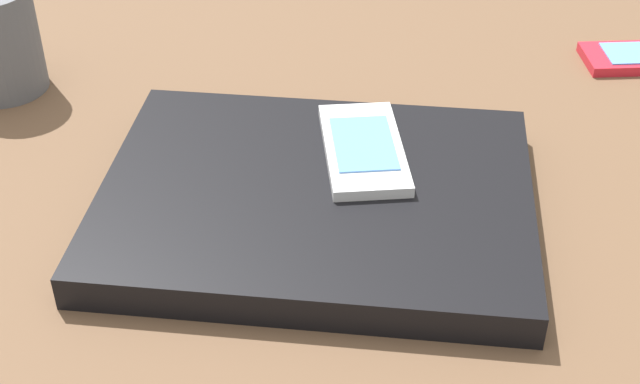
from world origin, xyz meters
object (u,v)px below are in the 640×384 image
Objects in this scene: cell_phone_on_laptop at (367,148)px; pen_cup at (0,40)px; laptop_closed at (320,200)px; cell_phone_on_desk at (640,58)px.

cell_phone_on_laptop is 1.31× the size of pen_cup.
laptop_closed is 2.52× the size of cell_phone_on_laptop.
pen_cup is (-31.90, 14.57, 1.68)cm from cell_phone_on_laptop.
cell_phone_on_desk is at bearing 35.90° from cell_phone_on_laptop.
laptop_closed is 38.38cm from cell_phone_on_desk.
laptop_closed reaches higher than cell_phone_on_desk.
cell_phone_on_laptop reaches higher than cell_phone_on_desk.
cell_phone_on_laptop reaches higher than laptop_closed.
pen_cup reaches higher than cell_phone_on_laptop.
cell_phone_on_laptop is at bearing -24.55° from pen_cup.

